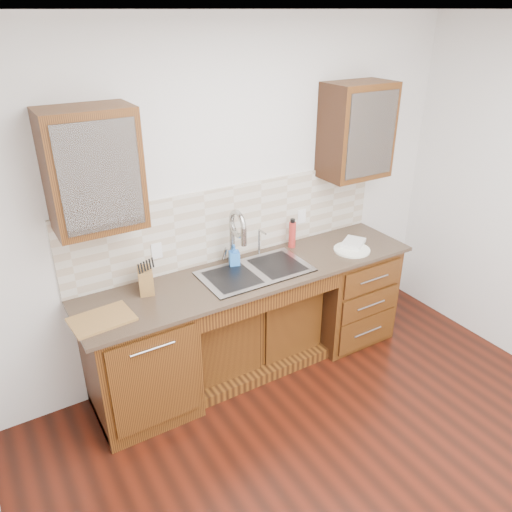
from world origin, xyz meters
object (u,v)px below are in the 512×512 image
knife_block (146,280)px  soap_bottle (234,255)px  cutting_board (102,319)px  water_bottle (292,235)px  plate (352,250)px

knife_block → soap_bottle: bearing=17.8°
soap_bottle → cutting_board: (-1.10, -0.23, -0.08)m
cutting_board → water_bottle: bearing=9.4°
cutting_board → plate: bearing=-1.2°
soap_bottle → plate: (0.96, -0.27, -0.08)m
water_bottle → soap_bottle: bearing=-175.4°
plate → knife_block: bearing=171.7°
soap_bottle → water_bottle: water_bottle is taller
soap_bottle → knife_block: size_ratio=0.97×
soap_bottle → water_bottle: 0.58m
plate → cutting_board: 2.06m
soap_bottle → water_bottle: bearing=23.5°
knife_block → plate: bearing=7.3°
knife_block → cutting_board: 0.43m
water_bottle → knife_block: bearing=-176.7°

